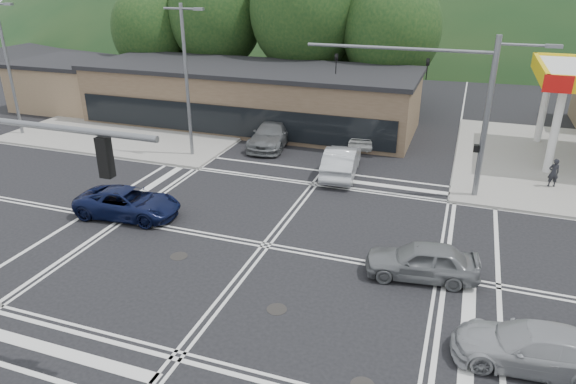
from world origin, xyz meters
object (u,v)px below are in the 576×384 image
(car_silver_east, at_px, (533,347))
(car_queue_b, at_px, (362,134))
(pedestrian, at_px, (554,173))
(car_grey_center, at_px, (422,261))
(car_northbound, at_px, (272,134))
(car_blue_west, at_px, (128,203))
(car_queue_a, at_px, (341,161))

(car_silver_east, height_order, car_queue_b, car_queue_b)
(car_queue_b, distance_m, pedestrian, 11.73)
(car_grey_center, xyz_separation_m, car_northbound, (-10.96, 12.92, 0.09))
(car_silver_east, distance_m, pedestrian, 14.88)
(car_silver_east, distance_m, car_northbound, 22.11)
(car_blue_west, bearing_deg, car_queue_b, -34.53)
(car_grey_center, bearing_deg, car_blue_west, -101.36)
(car_blue_west, height_order, car_queue_b, car_queue_b)
(car_silver_east, height_order, car_queue_a, car_queue_a)
(car_silver_east, xyz_separation_m, car_queue_a, (-8.95, 13.05, 0.16))
(car_queue_b, bearing_deg, pedestrian, 151.01)
(car_queue_a, height_order, car_queue_b, car_queue_a)
(car_grey_center, relative_size, car_silver_east, 0.92)
(car_blue_west, xyz_separation_m, car_grey_center, (13.51, -0.80, 0.03))
(car_blue_west, relative_size, car_queue_a, 0.99)
(car_blue_west, bearing_deg, pedestrian, -66.85)
(car_blue_west, distance_m, car_queue_b, 16.41)
(car_silver_east, relative_size, pedestrian, 2.94)
(car_queue_a, bearing_deg, car_northbound, -39.34)
(pedestrian, bearing_deg, car_queue_b, -34.80)
(car_blue_west, height_order, car_queue_a, car_queue_a)
(car_queue_a, bearing_deg, car_blue_west, 40.12)
(car_silver_east, distance_m, car_queue_a, 15.83)
(car_blue_west, xyz_separation_m, car_northbound, (2.55, 12.12, 0.12))
(car_queue_b, xyz_separation_m, car_northbound, (-5.56, -2.15, 0.07))
(car_silver_east, height_order, car_northbound, car_northbound)
(car_blue_west, relative_size, car_northbound, 0.89)
(car_queue_a, relative_size, car_queue_b, 1.16)
(car_queue_a, distance_m, car_northbound, 6.63)
(car_queue_b, relative_size, pedestrian, 2.77)
(car_queue_a, relative_size, car_northbound, 0.90)
(car_queue_a, distance_m, car_queue_b, 5.77)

